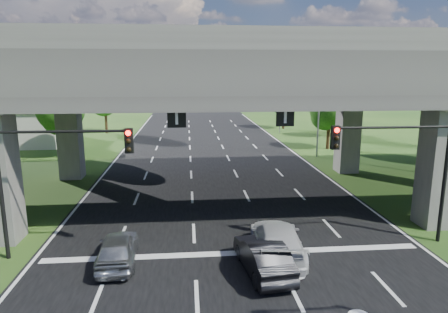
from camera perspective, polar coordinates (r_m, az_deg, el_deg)
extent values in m
plane|color=#1F3F14|center=(15.50, 3.16, -19.28)|extent=(160.00, 160.00, 0.00)
cube|color=black|center=(24.54, -0.26, -7.16)|extent=(18.00, 120.00, 0.03)
cube|color=#312F2C|center=(25.20, -0.68, 11.82)|extent=(80.00, 15.00, 2.00)
cube|color=#5D5B56|center=(18.04, 1.23, 16.59)|extent=(80.00, 0.50, 1.00)
cube|color=#5D5B56|center=(32.47, -1.75, 14.47)|extent=(80.00, 0.50, 1.00)
cube|color=#5D5B56|center=(32.70, -21.18, 3.11)|extent=(1.60, 1.60, 7.00)
cube|color=#5D5B56|center=(23.56, 28.41, -0.63)|extent=(1.60, 1.60, 7.00)
cube|color=#5D5B56|center=(34.03, 17.32, 3.69)|extent=(1.60, 1.60, 7.00)
cube|color=black|center=(18.23, -6.77, 5.44)|extent=(0.85, 0.06, 0.85)
cube|color=black|center=(18.78, 8.73, 5.57)|extent=(0.85, 0.06, 0.85)
cylinder|color=black|center=(21.51, 28.96, -3.13)|extent=(0.18, 0.18, 6.00)
cylinder|color=black|center=(19.61, 23.04, 3.85)|extent=(5.50, 0.12, 0.12)
cube|color=black|center=(18.36, 15.61, 2.61)|extent=(0.35, 0.28, 1.05)
sphere|color=#FF0C05|center=(18.17, 15.85, 3.62)|extent=(0.22, 0.22, 0.22)
cylinder|color=black|center=(19.54, -29.25, -4.56)|extent=(0.18, 0.18, 6.00)
cylinder|color=black|center=(18.06, -22.09, 3.32)|extent=(5.50, 0.12, 0.12)
cube|color=black|center=(17.35, -13.43, 2.21)|extent=(0.35, 0.28, 1.05)
sphere|color=#FF0C05|center=(17.14, -13.55, 3.27)|extent=(0.22, 0.22, 0.22)
cylinder|color=gray|center=(39.29, 13.44, 7.13)|extent=(0.16, 0.16, 10.00)
cylinder|color=gray|center=(38.76, 11.61, 14.11)|extent=(3.00, 0.10, 0.10)
cube|color=gray|center=(38.35, 9.39, 14.06)|extent=(0.60, 0.25, 0.18)
cylinder|color=gray|center=(54.66, 8.07, 8.56)|extent=(0.16, 0.16, 10.00)
cylinder|color=gray|center=(54.28, 6.63, 13.54)|extent=(3.00, 0.10, 0.10)
cube|color=gray|center=(53.99, 5.03, 13.48)|extent=(0.60, 0.25, 0.18)
cylinder|color=black|center=(41.40, -22.03, 2.13)|extent=(0.36, 0.36, 3.30)
sphere|color=#164813|center=(41.05, -22.36, 6.26)|extent=(4.50, 4.50, 4.50)
sphere|color=#164813|center=(40.56, -22.08, 8.14)|extent=(3.60, 3.60, 3.60)
sphere|color=#164813|center=(41.60, -22.50, 5.07)|extent=(3.30, 3.30, 3.30)
cylinder|color=black|center=(49.88, -22.73, 3.34)|extent=(0.36, 0.36, 2.86)
sphere|color=#164813|center=(49.60, -22.97, 6.31)|extent=(3.90, 3.90, 3.90)
sphere|color=#164813|center=(49.12, -22.74, 7.65)|extent=(3.12, 3.12, 3.12)
sphere|color=#164813|center=(50.14, -23.09, 5.45)|extent=(2.86, 2.86, 2.86)
cylinder|color=black|center=(56.55, -16.50, 5.01)|extent=(0.36, 0.36, 3.52)
sphere|color=#164813|center=(56.28, -16.69, 8.24)|extent=(4.80, 4.80, 4.80)
sphere|color=#164813|center=(55.85, -16.43, 9.71)|extent=(3.84, 3.84, 3.84)
sphere|color=#164813|center=(56.79, -16.85, 7.29)|extent=(3.52, 3.52, 3.52)
cylinder|color=black|center=(44.25, 14.66, 3.05)|extent=(0.36, 0.36, 3.08)
sphere|color=#164813|center=(43.93, 14.85, 6.66)|extent=(4.20, 4.20, 4.20)
sphere|color=#164813|center=(43.70, 15.57, 8.25)|extent=(3.36, 3.36, 3.36)
sphere|color=#164813|center=(44.28, 14.25, 5.63)|extent=(3.08, 3.08, 3.08)
cylinder|color=black|center=(52.73, 14.80, 4.28)|extent=(0.36, 0.36, 2.86)
sphere|color=#164813|center=(52.47, 14.95, 7.09)|extent=(3.90, 3.90, 3.90)
sphere|color=#164813|center=(52.25, 15.55, 8.33)|extent=(3.12, 3.12, 3.12)
sphere|color=#164813|center=(52.81, 14.45, 6.29)|extent=(2.86, 2.86, 2.86)
cylinder|color=black|center=(59.16, 8.51, 5.53)|extent=(0.36, 0.36, 3.30)
sphere|color=#164813|center=(58.91, 8.60, 8.44)|extent=(4.50, 4.50, 4.50)
sphere|color=#164813|center=(58.65, 9.10, 9.73)|extent=(3.60, 3.60, 3.60)
sphere|color=#164813|center=(59.28, 8.20, 7.60)|extent=(3.30, 3.30, 3.30)
imported|color=#94979B|center=(17.96, -14.95, -12.59)|extent=(1.77, 4.01, 1.34)
imported|color=black|center=(16.76, 5.57, -13.97)|extent=(2.00, 4.38, 1.39)
imported|color=#B9B9B9|center=(18.07, 7.55, -11.81)|extent=(2.64, 5.42, 1.52)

